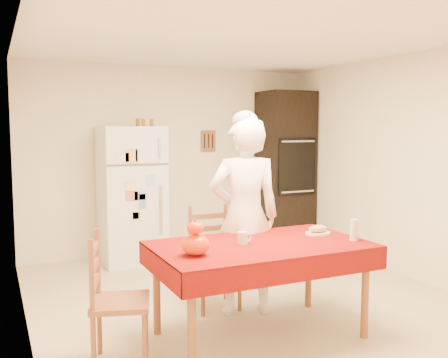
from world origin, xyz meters
TOP-DOWN VIEW (x-y plane):
  - floor at (0.00, 0.00)m, footprint 4.50×4.50m
  - room_shell at (0.00, 0.00)m, footprint 4.02×4.52m
  - refrigerator at (-0.65, 1.88)m, footprint 0.75×0.74m
  - oven_cabinet at (1.63, 1.93)m, footprint 0.70×0.62m
  - dining_table at (-0.31, -0.80)m, footprint 1.70×1.00m
  - chair_far at (-0.37, 0.01)m, footprint 0.44×0.42m
  - chair_left at (-1.50, -0.79)m, footprint 0.51×0.52m
  - seated_woman at (-0.18, -0.30)m, footprint 0.73×0.57m
  - coffee_mug at (-0.45, -0.77)m, footprint 0.08×0.08m
  - pumpkin_lower at (-0.91, -0.93)m, footprint 0.21×0.21m
  - pumpkin_upper at (-0.91, -0.93)m, footprint 0.12×0.12m
  - wine_glass at (0.44, -1.03)m, footprint 0.07×0.07m
  - bread_plate at (0.32, -0.71)m, footprint 0.24×0.24m
  - bread_loaf at (0.32, -0.71)m, footprint 0.18×0.10m
  - spice_jar_left at (-0.54, 1.93)m, footprint 0.05×0.05m
  - spice_jar_mid at (-0.47, 1.93)m, footprint 0.05×0.05m
  - spice_jar_right at (-0.36, 1.93)m, footprint 0.05×0.05m

SIDE VIEW (x-z plane):
  - floor at x=0.00m, z-range 0.00..0.00m
  - chair_far at x=-0.37m, z-range 0.03..0.98m
  - chair_left at x=-1.50m, z-range 0.03..0.98m
  - dining_table at x=-0.31m, z-range 0.31..1.07m
  - bread_plate at x=0.32m, z-range 0.76..0.78m
  - bread_loaf at x=0.32m, z-range 0.78..0.84m
  - coffee_mug at x=-0.45m, z-range 0.76..0.86m
  - pumpkin_lower at x=-0.91m, z-range 0.76..0.92m
  - wine_glass at x=0.44m, z-range 0.76..0.94m
  - refrigerator at x=-0.65m, z-range 0.00..1.70m
  - seated_woman at x=-0.18m, z-range 0.00..1.77m
  - pumpkin_upper at x=-0.91m, z-range 0.92..1.01m
  - oven_cabinet at x=1.63m, z-range 0.00..2.20m
  - room_shell at x=0.00m, z-range 0.37..2.88m
  - spice_jar_left at x=-0.54m, z-range 1.70..1.80m
  - spice_jar_mid at x=-0.47m, z-range 1.70..1.80m
  - spice_jar_right at x=-0.36m, z-range 1.70..1.80m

